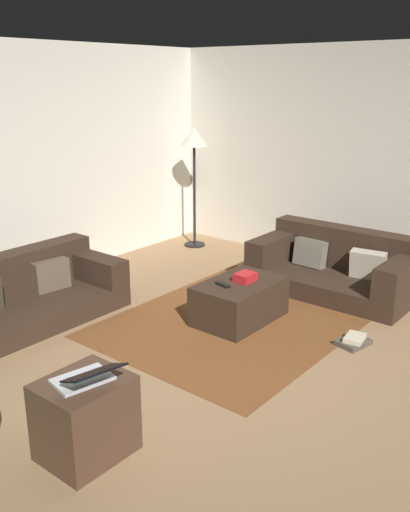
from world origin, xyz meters
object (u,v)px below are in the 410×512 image
object	(u,v)px
couch_right	(337,268)
laptop	(87,377)
book_stack	(353,341)
corner_lamp	(194,146)
tv_remote	(223,285)
gift_box	(245,277)
side_table	(85,418)
ottoman	(240,301)
couch_left	(20,297)

from	to	relation	value
couch_right	laptop	world-z (taller)	laptop
book_stack	laptop	bearing A→B (deg)	166.88
book_stack	corner_lamp	size ratio (longest dim) A/B	0.20
couch_right	tv_remote	world-z (taller)	couch_right
couch_right	tv_remote	distance (m)	1.55
tv_remote	corner_lamp	xyz separation A→B (m)	(1.82, 1.88, 0.96)
laptop	book_stack	distance (m)	2.56
gift_box	laptop	size ratio (longest dim) A/B	0.45
couch_right	book_stack	bearing A→B (deg)	123.22
couch_right	side_table	bearing A→B (deg)	91.48
tv_remote	side_table	size ratio (longest dim) A/B	0.31
ottoman	gift_box	distance (m)	0.24
side_table	laptop	size ratio (longest dim) A/B	1.20
ottoman	book_stack	xyz separation A→B (m)	(0.19, -1.08, -0.16)
couch_left	tv_remote	world-z (taller)	couch_left
tv_remote	gift_box	bearing A→B (deg)	-9.23
couch_left	corner_lamp	bearing A→B (deg)	-173.44
couch_left	side_table	bearing A→B (deg)	66.08
gift_box	tv_remote	distance (m)	0.25
tv_remote	corner_lamp	world-z (taller)	corner_lamp
couch_left	couch_right	distance (m)	3.27
side_table	couch_left	bearing A→B (deg)	66.34
tv_remote	corner_lamp	size ratio (longest dim) A/B	0.10
ottoman	laptop	world-z (taller)	laptop
gift_box	corner_lamp	size ratio (longest dim) A/B	0.12
corner_lamp	side_table	bearing A→B (deg)	-148.19
laptop	corner_lamp	world-z (taller)	corner_lamp
ottoman	couch_left	bearing A→B (deg)	130.05
ottoman	book_stack	size ratio (longest dim) A/B	2.74
ottoman	laptop	bearing A→B (deg)	-167.07
side_table	book_stack	size ratio (longest dim) A/B	1.64
couch_left	tv_remote	xyz separation A→B (m)	(1.16, -1.52, 0.15)
laptop	couch_right	bearing A→B (deg)	2.68
couch_left	laptop	world-z (taller)	laptop
couch_right	laptop	bearing A→B (deg)	92.40
couch_right	book_stack	distance (m)	1.35
couch_left	couch_right	bearing A→B (deg)	143.44
ottoman	gift_box	xyz separation A→B (m)	(0.05, -0.03, 0.23)
gift_box	couch_right	bearing A→B (deg)	-14.51
couch_right	ottoman	distance (m)	1.35
tv_remote	laptop	xyz separation A→B (m)	(-2.06, -0.58, 0.16)
couch_left	book_stack	size ratio (longest dim) A/B	5.95
ottoman	gift_box	bearing A→B (deg)	-26.28
couch_right	ottoman	world-z (taller)	couch_right
ottoman	side_table	world-z (taller)	side_table
side_table	corner_lamp	bearing A→B (deg)	31.81
couch_left	gift_box	distance (m)	2.14
couch_left	ottoman	bearing A→B (deg)	129.79
gift_box	book_stack	size ratio (longest dim) A/B	0.61
couch_left	book_stack	distance (m)	3.09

